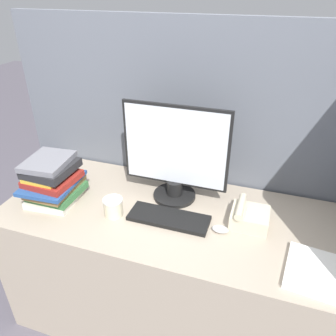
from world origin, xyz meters
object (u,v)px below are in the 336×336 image
object	(u,v)px
monitor	(175,157)
mouse	(220,229)
keyboard	(169,218)
coffee_cup	(113,207)
desk_telephone	(249,217)
book_stack	(53,181)

from	to	relation	value
monitor	mouse	distance (m)	0.41
monitor	keyboard	world-z (taller)	monitor
monitor	keyboard	size ratio (longest dim) A/B	1.38
coffee_cup	desk_telephone	xyz separation A→B (m)	(0.63, 0.14, -0.00)
coffee_cup	keyboard	bearing A→B (deg)	10.60
keyboard	book_stack	bearing A→B (deg)	-177.04
mouse	book_stack	world-z (taller)	book_stack
coffee_cup	desk_telephone	size ratio (longest dim) A/B	0.53
monitor	desk_telephone	xyz separation A→B (m)	(0.40, -0.11, -0.19)
coffee_cup	book_stack	size ratio (longest dim) A/B	0.31
monitor	mouse	size ratio (longest dim) A/B	7.13
monitor	mouse	world-z (taller)	monitor
keyboard	desk_telephone	distance (m)	0.38
mouse	desk_telephone	size ratio (longest dim) A/B	0.42
coffee_cup	book_stack	bearing A→B (deg)	176.90
keyboard	desk_telephone	world-z (taller)	desk_telephone
keyboard	desk_telephone	bearing A→B (deg)	13.89
keyboard	coffee_cup	world-z (taller)	coffee_cup
monitor	coffee_cup	size ratio (longest dim) A/B	5.63
mouse	coffee_cup	size ratio (longest dim) A/B	0.79
monitor	coffee_cup	world-z (taller)	monitor
desk_telephone	monitor	bearing A→B (deg)	165.08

